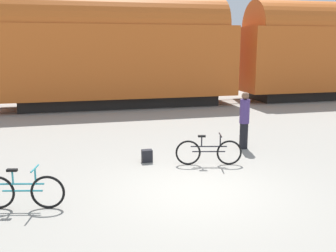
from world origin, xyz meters
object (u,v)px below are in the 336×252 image
object	(u,v)px
bicycle_black	(209,152)
backpack	(147,156)
person_in_purple	(244,120)
bicycle_teal	(23,191)
freight_train	(120,49)

from	to	relation	value
bicycle_black	backpack	xyz separation A→B (m)	(-1.53, 0.66, -0.19)
person_in_purple	backpack	distance (m)	3.29
bicycle_teal	backpack	size ratio (longest dim) A/B	4.72
freight_train	person_in_purple	bearing A→B (deg)	-74.56
backpack	bicycle_teal	bearing A→B (deg)	-140.51
bicycle_black	person_in_purple	xyz separation A→B (m)	(1.61, 1.31, 0.53)
bicycle_black	bicycle_teal	distance (m)	4.80
bicycle_black	bicycle_teal	size ratio (longest dim) A/B	1.07
freight_train	bicycle_black	bearing A→B (deg)	-85.01
freight_train	person_in_purple	distance (m)	9.70
freight_train	bicycle_teal	distance (m)	12.97
bicycle_black	bicycle_teal	xyz separation A→B (m)	(-4.47, -1.76, 0.00)
person_in_purple	bicycle_black	bearing A→B (deg)	-112.19
freight_train	person_in_purple	world-z (taller)	freight_train
bicycle_teal	backpack	distance (m)	3.81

